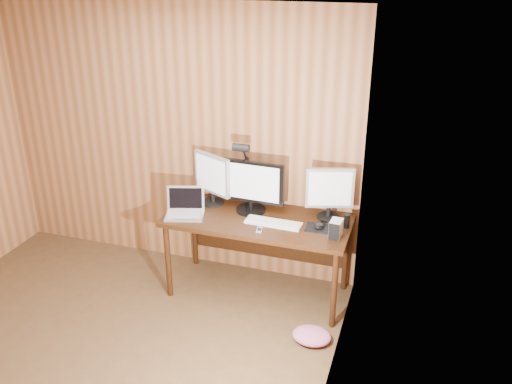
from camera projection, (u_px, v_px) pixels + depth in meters
The scene contains 14 objects.
room_shell at pixel (32, 238), 3.31m from camera, with size 4.00×4.00×4.00m.
desk at pixel (260, 227), 4.78m from camera, with size 1.60×0.70×0.75m.
monitor_center at pixel (251, 185), 4.71m from camera, with size 0.60×0.26×0.47m.
monitor_left at pixel (212, 178), 4.85m from camera, with size 0.40×0.21×0.47m.
monitor_right at pixel (330, 192), 4.57m from camera, with size 0.40×0.19×0.46m.
laptop at pixel (185, 208), 4.72m from camera, with size 0.38×0.34×0.23m.
keyboard at pixel (273, 223), 4.57m from camera, with size 0.48×0.16×0.02m.
mousepad at pixel (319, 228), 4.50m from camera, with size 0.22×0.18×0.00m, color black.
mouse at pixel (319, 226), 4.49m from camera, with size 0.07×0.12×0.04m, color black.
hard_drive at pixel (336, 229), 4.33m from camera, with size 0.10×0.14×0.15m.
phone at pixel (259, 230), 4.46m from camera, with size 0.06×0.10×0.01m.
speaker at pixel (347, 221), 4.49m from camera, with size 0.05×0.05×0.12m, color black.
desk_lamp at pixel (244, 164), 4.76m from camera, with size 0.15×0.21×0.64m.
fabric_pile at pixel (312, 336), 4.32m from camera, with size 0.31×0.26×0.10m, color #C45F8C, non-canonical shape.
Camera 1 is at (2.19, -2.35, 2.84)m, focal length 38.00 mm.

